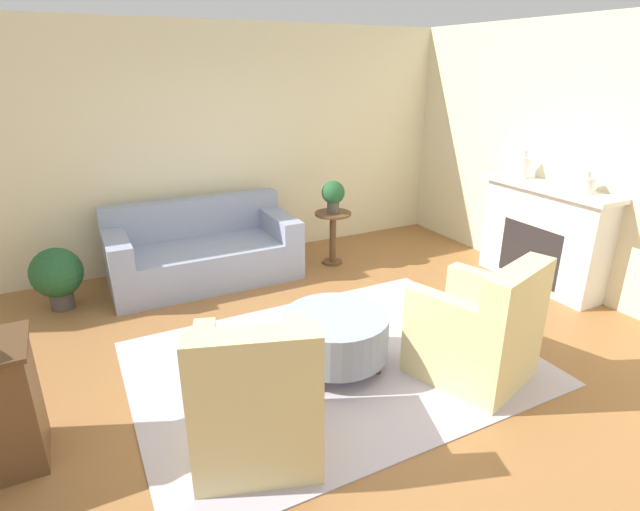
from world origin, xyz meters
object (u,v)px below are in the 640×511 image
at_px(armchair_left, 255,401).
at_px(potted_plant_on_side_table, 333,194).
at_px(couch, 203,253).
at_px(vase_mantel_near, 523,167).
at_px(vase_mantel_far, 585,184).
at_px(armchair_right, 479,333).
at_px(ottoman_table, 336,334).
at_px(side_table, 333,230).
at_px(potted_plant_floor, 57,274).

relative_size(armchair_left, potted_plant_on_side_table, 2.58).
xyz_separation_m(couch, armchair_left, (-0.43, -2.91, 0.07)).
xyz_separation_m(vase_mantel_near, potted_plant_on_side_table, (-1.75, 1.20, -0.38)).
relative_size(couch, vase_mantel_far, 9.30).
bearing_deg(armchair_right, ottoman_table, 146.13).
xyz_separation_m(armchair_right, potted_plant_on_side_table, (0.14, 2.65, 0.50)).
relative_size(armchair_right, vase_mantel_near, 3.17).
xyz_separation_m(ottoman_table, vase_mantel_near, (2.82, 0.83, 0.96)).
distance_m(armchair_left, ottoman_table, 1.10).
bearing_deg(vase_mantel_near, side_table, 145.62).
xyz_separation_m(side_table, vase_mantel_near, (1.75, -1.20, 0.83)).
height_order(vase_mantel_near, vase_mantel_far, vase_mantel_near).
bearing_deg(vase_mantel_far, couch, 145.76).
bearing_deg(vase_mantel_near, potted_plant_floor, 164.03).
distance_m(vase_mantel_far, potted_plant_on_side_table, 2.66).
bearing_deg(vase_mantel_far, vase_mantel_near, 90.00).
bearing_deg(side_table, armchair_left, -126.74).
bearing_deg(armchair_left, potted_plant_floor, 110.68).
xyz_separation_m(ottoman_table, vase_mantel_far, (2.82, 0.05, 0.92)).
bearing_deg(potted_plant_floor, vase_mantel_far, -24.18).
xyz_separation_m(couch, ottoman_table, (0.47, -2.29, -0.02)).
height_order(armchair_left, potted_plant_floor, armchair_left).
height_order(couch, vase_mantel_far, vase_mantel_far).
bearing_deg(potted_plant_on_side_table, armchair_right, -93.10).
distance_m(vase_mantel_far, potted_plant_floor, 5.32).
height_order(armchair_right, vase_mantel_far, vase_mantel_far).
height_order(couch, armchair_left, armchair_left).
bearing_deg(armchair_left, side_table, 53.26).
xyz_separation_m(couch, vase_mantel_far, (3.29, -2.24, 0.91)).
bearing_deg(side_table, armchair_right, -93.10).
distance_m(potted_plant_on_side_table, potted_plant_floor, 3.09).
xyz_separation_m(vase_mantel_far, potted_plant_floor, (-4.79, 2.15, -0.85)).
xyz_separation_m(potted_plant_on_side_table, potted_plant_floor, (-3.04, 0.17, -0.51)).
height_order(armchair_left, vase_mantel_far, vase_mantel_far).
relative_size(ottoman_table, side_table, 1.29).
distance_m(side_table, vase_mantel_near, 2.28).
bearing_deg(potted_plant_floor, ottoman_table, -48.13).
bearing_deg(potted_plant_floor, couch, 3.48).
height_order(couch, armchair_right, armchair_right).
bearing_deg(ottoman_table, potted_plant_floor, 131.87).
bearing_deg(couch, armchair_left, -98.44).
relative_size(side_table, vase_mantel_near, 2.09).
distance_m(couch, side_table, 1.57).
relative_size(armchair_right, side_table, 1.52).
distance_m(couch, armchair_right, 3.23).
distance_m(armchair_left, vase_mantel_far, 3.88).
xyz_separation_m(ottoman_table, potted_plant_on_side_table, (1.07, 2.02, 0.58)).
relative_size(armchair_right, potted_plant_floor, 1.56).
relative_size(armchair_right, potted_plant_on_side_table, 2.58).
distance_m(couch, vase_mantel_far, 4.09).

